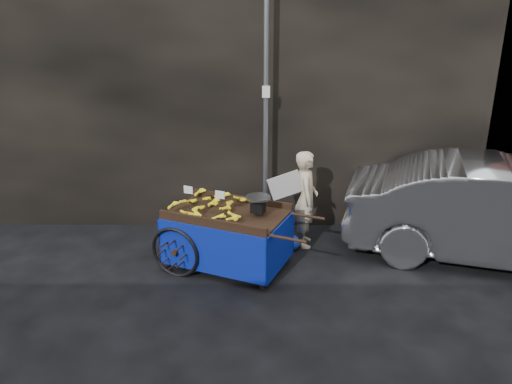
{
  "coord_description": "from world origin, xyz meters",
  "views": [
    {
      "loc": [
        0.18,
        -6.51,
        3.57
      ],
      "look_at": [
        0.15,
        0.5,
        1.02
      ],
      "focal_mm": 35.0,
      "sensor_mm": 36.0,
      "label": 1
    }
  ],
  "objects_px": {
    "vendor": "(306,199)",
    "plastic_bag": "(291,243)",
    "banana_cart": "(224,218)",
    "parked_car": "(505,213)"
  },
  "relations": [
    {
      "from": "banana_cart",
      "to": "plastic_bag",
      "type": "xyz_separation_m",
      "value": [
        1.01,
        0.49,
        -0.63
      ]
    },
    {
      "from": "vendor",
      "to": "parked_car",
      "type": "xyz_separation_m",
      "value": [
        2.9,
        -0.51,
        -0.03
      ]
    },
    {
      "from": "banana_cart",
      "to": "parked_car",
      "type": "xyz_separation_m",
      "value": [
        4.15,
        0.21,
        -0.01
      ]
    },
    {
      "from": "vendor",
      "to": "plastic_bag",
      "type": "bearing_deg",
      "value": 137.0
    },
    {
      "from": "banana_cart",
      "to": "vendor",
      "type": "xyz_separation_m",
      "value": [
        1.25,
        0.72,
        0.02
      ]
    },
    {
      "from": "banana_cart",
      "to": "parked_car",
      "type": "relative_size",
      "value": 0.54
    },
    {
      "from": "parked_car",
      "to": "banana_cart",
      "type": "bearing_deg",
      "value": 109.05
    },
    {
      "from": "plastic_bag",
      "to": "banana_cart",
      "type": "bearing_deg",
      "value": -154.32
    },
    {
      "from": "vendor",
      "to": "plastic_bag",
      "type": "distance_m",
      "value": 0.73
    },
    {
      "from": "vendor",
      "to": "parked_car",
      "type": "height_order",
      "value": "vendor"
    }
  ]
}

